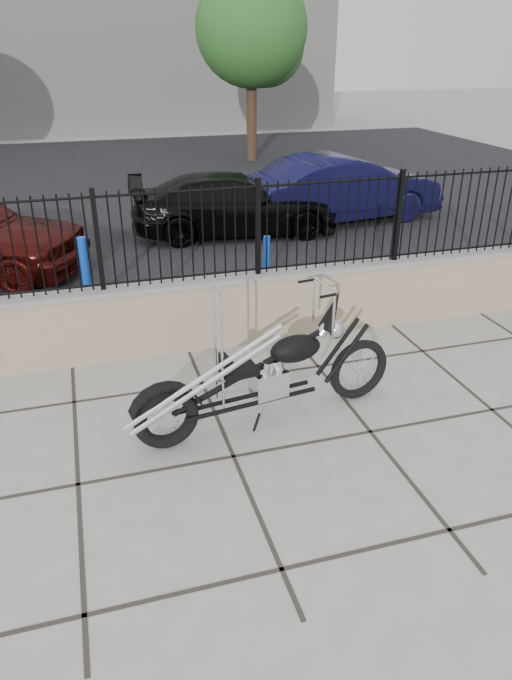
{
  "coord_description": "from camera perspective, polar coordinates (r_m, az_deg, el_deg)",
  "views": [
    {
      "loc": [
        -1.17,
        -4.76,
        3.71
      ],
      "look_at": [
        0.47,
        0.81,
        0.85
      ],
      "focal_mm": 32.0,
      "sensor_mm": 36.0,
      "label": 1
    }
  ],
  "objects": [
    {
      "name": "background_building",
      "position": [
        31.28,
        -15.97,
        25.93
      ],
      "size": [
        22.0,
        6.0,
        8.0
      ],
      "primitive_type": "cube",
      "color": "beige",
      "rests_on": "ground_plane"
    },
    {
      "name": "tree_right",
      "position": [
        21.73,
        -0.44,
        27.73
      ],
      "size": [
        3.61,
        3.61,
        6.09
      ],
      "rotation": [
        0.0,
        0.0,
        -0.02
      ],
      "color": "#382619",
      "rests_on": "ground_plane"
    },
    {
      "name": "iron_fence",
      "position": [
        7.66,
        -7.1,
        9.75
      ],
      "size": [
        14.0,
        0.08,
        1.2
      ],
      "primitive_type": "cube",
      "color": "black",
      "rests_on": "retaining_wall"
    },
    {
      "name": "bollard_a",
      "position": [
        9.62,
        -15.76,
        6.11
      ],
      "size": [
        0.18,
        0.18,
        1.11
      ],
      "primitive_type": "cylinder",
      "rotation": [
        0.0,
        0.0,
        -0.43
      ],
      "color": "#0B1DA5",
      "rests_on": "ground_plane"
    },
    {
      "name": "ground_plane",
      "position": [
        6.15,
        -2.13,
        -10.91
      ],
      "size": [
        90.0,
        90.0,
        0.0
      ],
      "primitive_type": "plane",
      "color": "#99968E",
      "rests_on": "ground"
    },
    {
      "name": "car_blue",
      "position": [
        14.19,
        8.18,
        13.93
      ],
      "size": [
        4.68,
        2.2,
        1.48
      ],
      "primitive_type": "imported",
      "rotation": [
        0.0,
        0.0,
        1.71
      ],
      "color": "black",
      "rests_on": "parking_lot"
    },
    {
      "name": "bollard_b",
      "position": [
        9.94,
        1.01,
        7.18
      ],
      "size": [
        0.12,
        0.12,
        0.93
      ],
      "primitive_type": "cylinder",
      "rotation": [
        0.0,
        0.0,
        -0.07
      ],
      "color": "#0C19C1",
      "rests_on": "ground_plane"
    },
    {
      "name": "car_black",
      "position": [
        13.09,
        -2.0,
        12.65
      ],
      "size": [
        4.51,
        2.18,
        1.26
      ],
      "primitive_type": "imported",
      "rotation": [
        0.0,
        0.0,
        1.48
      ],
      "color": "black",
      "rests_on": "parking_lot"
    },
    {
      "name": "retaining_wall",
      "position": [
        8.03,
        -6.68,
        2.34
      ],
      "size": [
        14.0,
        0.36,
        0.96
      ],
      "primitive_type": "cube",
      "color": "gray",
      "rests_on": "ground_plane"
    },
    {
      "name": "chopper_motorcycle",
      "position": [
        6.21,
        0.78,
        -1.17
      ],
      "size": [
        2.87,
        0.89,
        1.7
      ],
      "primitive_type": null,
      "rotation": [
        0.0,
        0.0,
        0.14
      ],
      "color": "black",
      "rests_on": "ground_plane"
    },
    {
      "name": "parking_lot",
      "position": [
        17.69,
        -12.66,
        13.55
      ],
      "size": [
        30.0,
        30.0,
        0.0
      ],
      "primitive_type": "plane",
      "color": "black",
      "rests_on": "ground"
    }
  ]
}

